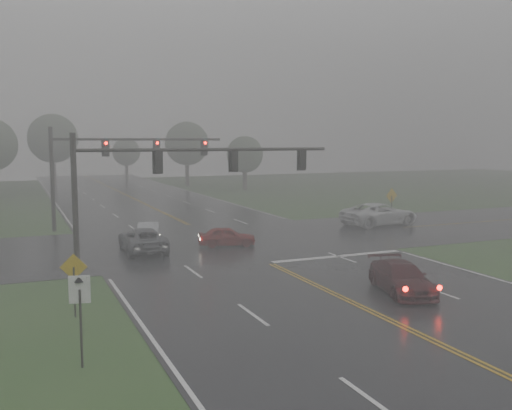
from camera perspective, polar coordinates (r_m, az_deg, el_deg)
name	(u,v)px	position (r m, az deg, el deg)	size (l,w,h in m)	color
ground	(451,350)	(20.19, 18.93, -13.57)	(180.00, 180.00, 0.00)	#2D4E21
main_road	(233,246)	(36.96, -2.33, -4.12)	(18.00, 160.00, 0.02)	black
cross_street	(222,241)	(38.81, -3.39, -3.62)	(120.00, 14.00, 0.02)	black
stop_bar	(338,257)	(33.96, 8.22, -5.13)	(8.50, 0.50, 0.01)	silver
sedan_maroon	(401,293)	(26.62, 14.30, -8.52)	(1.90, 4.67, 1.35)	#370A0F
sedan_red	(227,246)	(36.91, -2.94, -4.14)	(1.49, 3.70, 1.26)	maroon
sedan_silver	(149,241)	(39.53, -10.68, -3.53)	(1.39, 3.98, 1.31)	#A1A4A9
car_grey	(143,252)	(35.81, -11.23, -4.59)	(2.40, 5.21, 1.45)	#53555A
pickup_white	(379,225)	(46.95, 12.23, -1.99)	(2.96, 6.43, 1.79)	silver
signal_gantry_near	(163,175)	(29.40, -9.33, 3.01)	(13.85, 0.31, 7.16)	black
signal_gantry_far	(108,158)	(45.44, -14.60, 4.60)	(13.40, 0.40, 7.80)	black
sign_diamond_west	(74,275)	(23.10, -17.75, -6.64)	(1.01, 0.29, 2.49)	black
sign_arrow_white	(80,304)	(17.96, -17.19, -9.41)	(0.62, 0.20, 2.82)	black
sign_diamond_east	(392,200)	(47.77, 13.40, 0.51)	(1.21, 0.23, 2.92)	black
tree_ne_a	(187,144)	(86.17, -6.93, 6.11)	(6.53, 6.53, 9.59)	#382E25
tree_n_mid	(53,138)	(90.55, -19.65, 6.28)	(7.31, 7.31, 10.74)	#382E25
tree_e_near	(245,155)	(78.54, -1.13, 5.07)	(5.04, 5.04, 7.41)	#382E25
tree_n_far	(126,152)	(103.87, -12.85, 5.19)	(4.90, 4.90, 7.20)	#382E25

